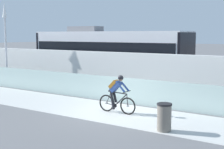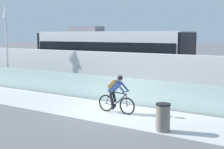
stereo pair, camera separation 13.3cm
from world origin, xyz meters
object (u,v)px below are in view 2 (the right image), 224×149
at_px(lamp_post_antenna, 6,34).
at_px(cyclist_on_bike, 116,94).
at_px(trash_bin, 163,117).
at_px(tram, 109,55).

bearing_deg(lamp_post_antenna, cyclist_on_bike, -12.60).
bearing_deg(cyclist_on_bike, trash_bin, -24.82).
distance_m(tram, trash_bin, 11.29).
height_order(tram, lamp_post_antenna, lamp_post_antenna).
bearing_deg(lamp_post_antenna, trash_bin, -15.42).
bearing_deg(cyclist_on_bike, tram, 126.32).
xyz_separation_m(lamp_post_antenna, trash_bin, (12.33, -3.40, -2.81)).
relative_size(tram, trash_bin, 11.52).
distance_m(lamp_post_antenna, trash_bin, 13.09).
bearing_deg(tram, trash_bin, -46.32).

